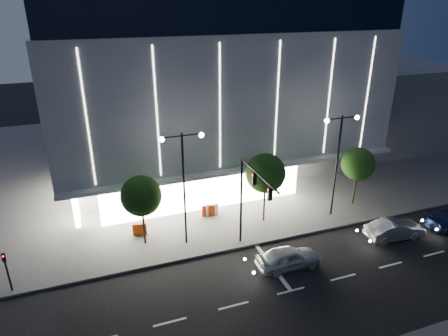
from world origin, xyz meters
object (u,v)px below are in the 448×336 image
object	(u,v)px
street_lamp_west	(184,174)
tree_mid	(266,175)
tree_right	(358,166)
car_second	(395,229)
tree_left	(142,198)
traffic_mast	(249,192)
barrier_a	(140,229)
ped_signal_far	(7,268)
car_lead	(288,258)
barrier_c	(208,211)
barrier_d	(212,210)
street_lamp_east	(338,152)

from	to	relation	value
street_lamp_west	tree_mid	bearing A→B (deg)	8.26
tree_mid	street_lamp_west	bearing A→B (deg)	-171.74
tree_right	car_second	distance (m)	6.55
tree_left	tree_right	xyz separation A→B (m)	(19.00, -0.00, -0.15)
traffic_mast	barrier_a	size ratio (longest dim) A/B	6.43
barrier_a	tree_mid	bearing A→B (deg)	3.22
car_second	barrier_a	distance (m)	20.10
ped_signal_far	tree_left	xyz separation A→B (m)	(9.03, 2.52, 2.15)
street_lamp_west	car_lead	bearing A→B (deg)	-40.80
traffic_mast	tree_mid	world-z (taller)	traffic_mast
ped_signal_far	barrier_a	size ratio (longest dim) A/B	2.73
traffic_mast	car_second	distance (m)	12.56
barrier_c	barrier_d	xyz separation A→B (m)	(0.34, 0.05, 0.00)
street_lamp_east	barrier_d	size ratio (longest dim) A/B	8.18
tree_right	car_lead	size ratio (longest dim) A/B	1.21
tree_left	car_lead	size ratio (longest dim) A/B	1.25
tree_mid	barrier_d	world-z (taller)	tree_mid
car_lead	barrier_c	xyz separation A→B (m)	(-3.17, 8.49, -0.13)
tree_mid	tree_right	distance (m)	9.01
street_lamp_west	car_second	xyz separation A→B (m)	(15.64, -4.73, -5.18)
tree_right	barrier_c	world-z (taller)	tree_right
tree_left	car_lead	distance (m)	11.38
ped_signal_far	tree_mid	world-z (taller)	tree_mid
traffic_mast	barrier_d	world-z (taller)	traffic_mast
barrier_a	barrier_d	bearing A→B (deg)	19.72
ped_signal_far	barrier_d	xyz separation A→B (m)	(15.17, 4.86, -1.24)
street_lamp_east	barrier_a	xyz separation A→B (m)	(-16.19, 2.32, -5.31)
street_lamp_west	car_lead	distance (m)	9.47
barrier_c	car_lead	bearing A→B (deg)	-58.15
car_second	tree_mid	bearing A→B (deg)	60.54
street_lamp_east	ped_signal_far	bearing A→B (deg)	-176.56
tree_left	barrier_c	bearing A→B (deg)	21.49
street_lamp_west	tree_right	xyz separation A→B (m)	(16.03, 1.02, -2.07)
tree_mid	car_lead	size ratio (longest dim) A/B	1.35
traffic_mast	car_lead	distance (m)	5.33
street_lamp_east	tree_mid	xyz separation A→B (m)	(-5.97, 1.02, -1.62)
traffic_mast	tree_left	size ratio (longest dim) A/B	1.24
ped_signal_far	tree_mid	distance (m)	19.35
street_lamp_east	barrier_d	distance (m)	11.66
ped_signal_far	car_lead	xyz separation A→B (m)	(18.00, -3.68, -1.11)
ped_signal_far	car_lead	size ratio (longest dim) A/B	0.66
street_lamp_west	barrier_a	distance (m)	6.61
street_lamp_west	street_lamp_east	size ratio (longest dim) A/B	1.00
street_lamp_west	barrier_a	bearing A→B (deg)	143.94
car_second	ped_signal_far	bearing A→B (deg)	87.60
tree_left	tree_mid	bearing A→B (deg)	0.00
traffic_mast	tree_right	size ratio (longest dim) A/B	1.28
barrier_d	car_second	bearing A→B (deg)	-40.32
barrier_c	barrier_d	distance (m)	0.35
traffic_mast	car_lead	world-z (taller)	traffic_mast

